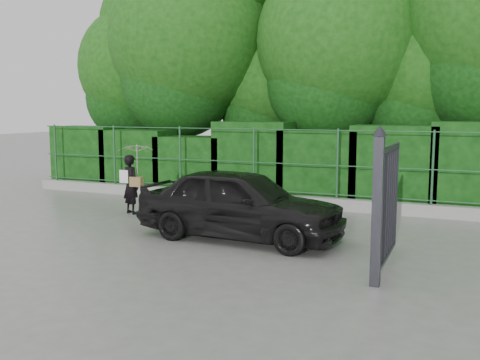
% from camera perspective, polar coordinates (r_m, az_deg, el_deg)
% --- Properties ---
extents(ground, '(80.00, 80.00, 0.00)m').
position_cam_1_polar(ground, '(10.96, -9.34, -6.16)').
color(ground, gray).
extents(kerb, '(14.00, 0.25, 0.30)m').
position_cam_1_polar(kerb, '(14.84, 0.04, -1.88)').
color(kerb, '#9E9E99').
rests_on(kerb, ground).
extents(fence, '(14.13, 0.06, 1.80)m').
position_cam_1_polar(fence, '(14.62, 0.84, 2.13)').
color(fence, '#22552F').
rests_on(fence, kerb).
extents(hedge, '(14.20, 1.20, 2.28)m').
position_cam_1_polar(hedge, '(15.57, 2.19, 1.84)').
color(hedge, black).
rests_on(hedge, ground).
extents(trees, '(17.10, 6.15, 8.08)m').
position_cam_1_polar(trees, '(17.44, 7.94, 14.18)').
color(trees, black).
rests_on(trees, ground).
extents(gate, '(0.22, 2.33, 2.36)m').
position_cam_1_polar(gate, '(8.43, 14.94, -2.20)').
color(gate, '#24242A').
rests_on(gate, ground).
extents(woman, '(0.90, 0.89, 1.74)m').
position_cam_1_polar(woman, '(13.44, -11.16, 1.29)').
color(woman, black).
rests_on(woman, ground).
extents(car, '(4.30, 1.94, 1.43)m').
position_cam_1_polar(car, '(10.67, 0.01, -2.51)').
color(car, black).
rests_on(car, ground).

